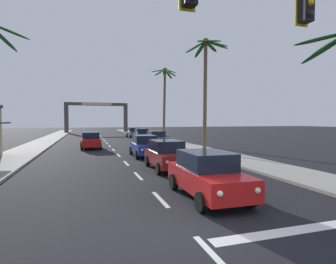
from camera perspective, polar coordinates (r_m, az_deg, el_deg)
The scene contains 15 objects.
ground_plane at distance 7.09m, azimuth 5.43°, elevation -21.05°, with size 220.00×220.00×0.00m, color black.
sidewalk_right at distance 28.10m, azimuth 4.33°, elevation -3.19°, with size 3.20×110.00×0.14m, color #9E998E.
sidewalk_left at distance 26.66m, azimuth -28.70°, elevation -3.79°, with size 3.20×110.00×0.14m, color #9E998E.
lane_markings at distance 25.28m, azimuth -10.47°, elevation -4.01°, with size 4.28×86.14×0.01m.
traffic_signal_mast at distance 8.62m, azimuth 28.60°, elevation 18.33°, with size 10.22×0.41×7.40m.
sedan_lead_at_stop_bar at distance 9.97m, azimuth 8.44°, elevation -8.99°, with size 2.00×4.47×1.68m.
sedan_third_in_queue at distance 15.43m, azimuth -0.29°, elevation -4.90°, with size 1.98×4.47×1.68m.
sedan_fifth_in_queue at distance 21.03m, azimuth -5.12°, elevation -2.95°, with size 1.98×4.46×1.68m.
sedan_oncoming_far at distance 27.76m, azimuth -16.42°, elevation -1.73°, with size 2.05×4.49×1.68m.
sedan_parked_nearest_kerb at distance 39.14m, azimuth -5.73°, elevation -0.46°, with size 1.96×4.46×1.68m.
sedan_parked_mid_kerb at distance 29.69m, azimuth -2.50°, elevation -1.37°, with size 1.99×4.47×1.68m.
sedan_parked_far_kerb at distance 44.72m, azimuth -7.44°, elevation -0.11°, with size 2.07×4.50×1.68m.
palm_right_second at distance 23.85m, azimuth 8.15°, elevation 13.31°, with size 3.85×3.89×10.01m.
palm_right_third at distance 36.33m, azimuth -0.72°, elevation 9.37°, with size 3.79×3.78×10.04m.
town_gateway_arch at distance 65.06m, azimuth -15.13°, elevation 3.89°, with size 14.51×0.90×7.13m.
Camera 1 is at (-2.52, -5.99, 2.82)m, focal length 28.20 mm.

